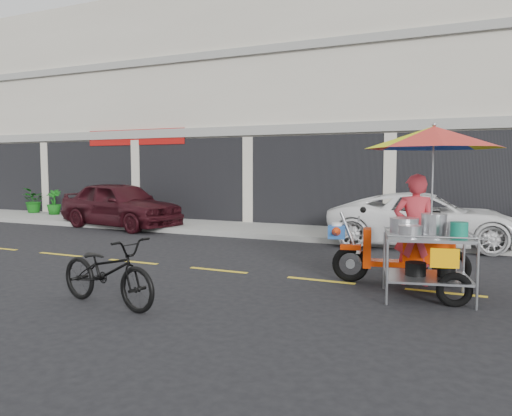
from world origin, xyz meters
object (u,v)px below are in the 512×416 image
at_px(maroon_sedan, 121,205).
at_px(white_pickup, 426,220).
at_px(near_bicycle, 107,271).
at_px(food_vendor_rig, 424,187).

height_order(maroon_sedan, white_pickup, maroon_sedan).
relative_size(maroon_sedan, near_bicycle, 2.34).
bearing_deg(food_vendor_rig, maroon_sedan, 142.17).
xyz_separation_m(white_pickup, food_vendor_rig, (0.44, -4.76, 0.97)).
height_order(maroon_sedan, near_bicycle, maroon_sedan).
relative_size(maroon_sedan, white_pickup, 0.92).
relative_size(maroon_sedan, food_vendor_rig, 1.50).
distance_m(near_bicycle, food_vendor_rig, 4.83).
bearing_deg(white_pickup, food_vendor_rig, 178.99).
distance_m(white_pickup, food_vendor_rig, 4.88).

